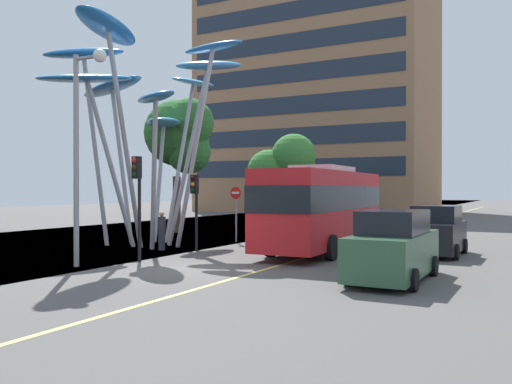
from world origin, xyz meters
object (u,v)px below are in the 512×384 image
red_bus (323,205)px  car_parked_near (393,247)px  street_lamp (83,130)px  no_entry_sign (236,206)px  traffic_light_kerb_far (195,196)px  leaf_sculpture (144,91)px  traffic_light_island_mid (271,192)px  car_parked_mid (437,232)px  pedestrian (162,231)px  traffic_light_kerb_near (138,186)px

red_bus → car_parked_near: (4.41, -5.85, -1.01)m
red_bus → street_lamp: bearing=-123.9°
red_bus → no_entry_sign: bearing=162.8°
street_lamp → red_bus: bearing=56.1°
red_bus → traffic_light_kerb_far: bearing=-152.7°
red_bus → street_lamp: street_lamp is taller
leaf_sculpture → traffic_light_island_mid: bearing=60.2°
car_parked_mid → no_entry_sign: 9.73m
red_bus → car_parked_near: size_ratio=2.13×
car_parked_mid → pedestrian: car_parked_mid is taller
traffic_light_island_mid → pedestrian: traffic_light_island_mid is taller
traffic_light_kerb_far → no_entry_sign: size_ratio=1.18×
car_parked_near → no_entry_sign: bearing=142.2°
red_bus → car_parked_mid: bearing=11.1°
traffic_light_kerb_near → traffic_light_kerb_far: traffic_light_kerb_near is taller
car_parked_mid → leaf_sculpture: bearing=-168.5°
traffic_light_kerb_far → car_parked_mid: bearing=19.9°
red_bus → car_parked_mid: size_ratio=2.54×
traffic_light_kerb_near → car_parked_near: traffic_light_kerb_near is taller
no_entry_sign → car_parked_mid: bearing=-4.4°
traffic_light_kerb_near → traffic_light_island_mid: (-0.06, 10.75, -0.25)m
car_parked_mid → pedestrian: 11.36m
leaf_sculpture → car_parked_mid: size_ratio=3.18×
traffic_light_kerb_far → car_parked_mid: traffic_light_kerb_far is taller
traffic_light_kerb_near → pedestrian: traffic_light_kerb_near is taller
traffic_light_kerb_near → no_entry_sign: traffic_light_kerb_near is taller
red_bus → pedestrian: size_ratio=5.89×
red_bus → leaf_sculpture: leaf_sculpture is taller
red_bus → car_parked_mid: 4.65m
car_parked_near → traffic_light_island_mid: bearing=131.6°
car_parked_mid → no_entry_sign: size_ratio=1.41×
leaf_sculpture → traffic_light_kerb_far: leaf_sculpture is taller
traffic_light_kerb_far → car_parked_near: traffic_light_kerb_far is taller
traffic_light_kerb_near → traffic_light_kerb_far: bearing=92.5°
no_entry_sign → car_parked_near: bearing=-37.8°
red_bus → traffic_light_island_mid: size_ratio=2.85×
red_bus → street_lamp: size_ratio=1.35×
car_parked_near → no_entry_sign: 12.20m
red_bus → traffic_light_island_mid: 6.49m
red_bus → traffic_light_kerb_near: size_ratio=2.58×
car_parked_mid → traffic_light_island_mid: bearing=158.7°
car_parked_near → car_parked_mid: (0.04, 6.72, -0.02)m
red_bus → traffic_light_kerb_near: traffic_light_kerb_near is taller
traffic_light_kerb_far → car_parked_mid: size_ratio=0.84×
traffic_light_kerb_near → pedestrian: size_ratio=2.28×
red_bus → car_parked_mid: (4.45, 0.87, -1.03)m
street_lamp → car_parked_mid: bearing=42.3°
street_lamp → traffic_light_kerb_far: bearing=83.5°
pedestrian → no_entry_sign: bearing=76.6°
leaf_sculpture → car_parked_mid: (12.69, 2.59, -6.27)m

